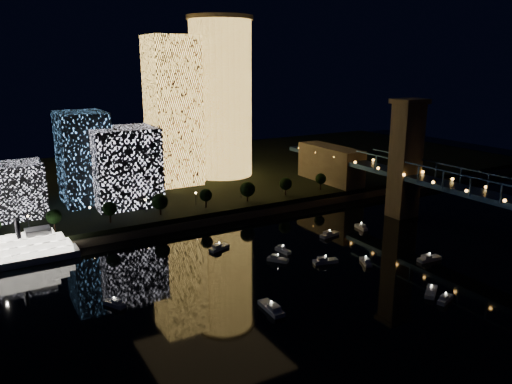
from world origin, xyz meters
TOP-DOWN VIEW (x-y plane):
  - ground at (0.00, 0.00)m, footprint 520.00×520.00m
  - far_bank at (0.00, 160.00)m, footprint 420.00×160.00m
  - seawall at (0.00, 82.00)m, footprint 420.00×6.00m
  - tower_cylindrical at (24.28, 142.09)m, footprint 34.00×34.00m
  - tower_rectangular at (-4.86, 136.41)m, footprint 22.56×22.56m
  - midrise_blocks at (-62.74, 116.32)m, footprint 99.59×37.16m
  - truss_bridge at (65.00, 3.72)m, footprint 13.00×266.00m
  - motorboats at (-3.66, 17.88)m, footprint 107.00×80.16m
  - esplanade_trees at (-31.92, 88.00)m, footprint 165.72×6.83m
  - street_lamps at (-34.00, 94.00)m, footprint 132.70×0.70m

SIDE VIEW (x-z plane):
  - ground at x=0.00m, z-range 0.00..0.00m
  - motorboats at x=-3.66m, z-range -0.58..2.20m
  - seawall at x=0.00m, z-range 0.00..3.00m
  - far_bank at x=0.00m, z-range 0.00..5.00m
  - street_lamps at x=-34.00m, z-range 6.20..11.85m
  - esplanade_trees at x=-31.92m, z-range 6.01..14.93m
  - truss_bridge at x=65.00m, z-range -8.75..41.25m
  - midrise_blocks at x=-62.74m, z-range 1.53..40.73m
  - tower_rectangular at x=-4.86m, z-range 5.00..76.79m
  - tower_cylindrical at x=24.28m, z-range 5.13..87.20m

